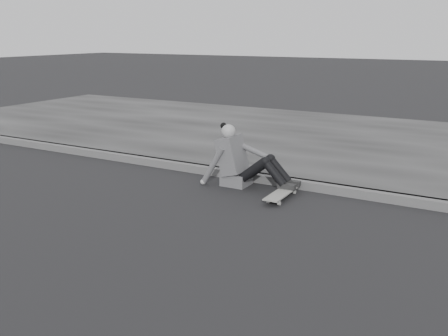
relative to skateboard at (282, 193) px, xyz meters
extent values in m
cylinder|color=#A3A39E|center=(-0.08, -0.26, -0.04)|extent=(0.03, 0.05, 0.05)
cylinder|color=#A3A39E|center=(0.08, -0.26, -0.04)|extent=(0.03, 0.05, 0.05)
cylinder|color=#A3A39E|center=(-0.08, 0.26, -0.04)|extent=(0.03, 0.05, 0.05)
cylinder|color=#A3A39E|center=(0.08, 0.26, -0.04)|extent=(0.03, 0.05, 0.05)
cube|color=#2F2F31|center=(0.00, -0.26, -0.02)|extent=(0.16, 0.04, 0.03)
cube|color=#2F2F31|center=(0.00, 0.26, -0.02)|extent=(0.16, 0.04, 0.03)
cube|color=slate|center=(0.00, 0.00, 0.01)|extent=(0.20, 0.78, 0.02)
cube|color=#4F4F52|center=(-0.80, 0.25, 0.02)|extent=(0.36, 0.34, 0.18)
cube|color=#4F4F52|center=(-0.87, 0.25, 0.36)|extent=(0.37, 0.40, 0.57)
cube|color=#4F4F52|center=(-1.00, 0.25, 0.48)|extent=(0.14, 0.30, 0.20)
cylinder|color=#969696|center=(-0.92, 0.25, 0.60)|extent=(0.09, 0.09, 0.08)
sphere|color=#969696|center=(-0.93, 0.25, 0.69)|extent=(0.20, 0.20, 0.20)
sphere|color=black|center=(-1.02, 0.27, 0.76)|extent=(0.09, 0.09, 0.09)
cylinder|color=black|center=(-0.48, 0.16, 0.21)|extent=(0.43, 0.13, 0.39)
cylinder|color=black|center=(-0.48, 0.34, 0.21)|extent=(0.43, 0.13, 0.39)
cylinder|color=black|center=(-0.18, 0.16, 0.21)|extent=(0.35, 0.11, 0.36)
cylinder|color=black|center=(-0.18, 0.34, 0.21)|extent=(0.35, 0.11, 0.36)
sphere|color=black|center=(-0.32, 0.16, 0.35)|extent=(0.13, 0.13, 0.13)
sphere|color=black|center=(-0.32, 0.34, 0.35)|extent=(0.13, 0.13, 0.13)
cube|color=black|center=(0.00, 0.16, 0.05)|extent=(0.24, 0.08, 0.07)
cube|color=black|center=(0.00, 0.34, 0.05)|extent=(0.24, 0.08, 0.07)
cylinder|color=#4F4F52|center=(-1.07, 0.04, 0.22)|extent=(0.38, 0.08, 0.58)
sphere|color=#969696|center=(-1.22, 0.03, -0.03)|extent=(0.08, 0.08, 0.08)
cylinder|color=#4F4F52|center=(-0.63, 0.41, 0.42)|extent=(0.48, 0.08, 0.21)
camera|label=1|loc=(2.34, -5.76, 2.01)|focal=40.00mm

